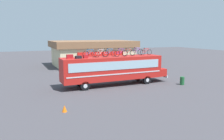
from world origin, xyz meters
The scene contains 15 objects.
ground_plane centered at (0.00, 0.00, 0.00)m, with size 120.00×120.00×0.00m, color #423F44.
bus centered at (0.17, 0.00, 1.97)m, with size 12.85×2.60×3.31m.
luggage_bag_1 centered at (-4.86, 0.21, 3.52)m, with size 0.68×0.40×0.40m, color maroon.
luggage_bag_2 centered at (-4.08, -0.36, 3.46)m, with size 0.64×0.51×0.29m, color black.
luggage_bag_3 centered at (-3.25, -0.20, 3.49)m, with size 0.48×0.44×0.34m, color maroon.
rooftop_bicycle_1 centered at (-2.52, 0.42, 3.71)m, with size 1.75×0.44×0.95m.
rooftop_bicycle_2 centered at (-1.42, -0.01, 3.70)m, with size 1.71×0.44×0.93m.
rooftop_bicycle_3 centered at (-0.23, 0.24, 3.71)m, with size 1.74×0.44×0.97m.
rooftop_bicycle_4 centered at (0.95, -0.27, 3.71)m, with size 1.78×0.44×0.97m.
rooftop_bicycle_5 centered at (2.15, 0.21, 3.68)m, with size 1.70×0.44×0.88m.
rooftop_bicycle_6 centered at (3.41, 0.40, 3.71)m, with size 1.75×0.44×0.97m.
rooftop_bicycle_7 centered at (4.62, 0.22, 3.69)m, with size 1.64×0.44×0.89m.
roadside_building centered at (3.44, 17.06, 2.38)m, with size 15.06×9.74×4.61m.
trash_bin centered at (7.51, -3.15, 0.47)m, with size 0.50×0.50×0.94m, color #1E592D.
traffic_cone centered at (-7.01, -6.80, 0.26)m, with size 0.39×0.39×0.52m, color orange.
Camera 1 is at (-10.24, -23.08, 5.84)m, focal length 35.66 mm.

